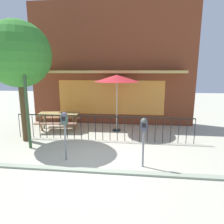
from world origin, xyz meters
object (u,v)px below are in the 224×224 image
object	(u,v)px
parking_meter_far	(144,129)
street_lamp	(24,74)
patio_umbrella	(117,79)
street_tree	(18,55)
parking_meter_near	(64,123)
picnic_table_left	(59,117)

from	to	relation	value
parking_meter_far	street_lamp	bearing A→B (deg)	166.22
patio_umbrella	street_tree	world-z (taller)	street_tree
patio_umbrella	parking_meter_near	xyz separation A→B (m)	(-1.25, -3.16, -1.18)
picnic_table_left	parking_meter_near	bearing A→B (deg)	-65.16
patio_umbrella	parking_meter_near	bearing A→B (deg)	-111.55
patio_umbrella	street_tree	distance (m)	3.88
picnic_table_left	parking_meter_far	distance (m)	4.91
patio_umbrella	street_tree	bearing A→B (deg)	-153.01
street_lamp	picnic_table_left	bearing A→B (deg)	85.78
street_tree	street_lamp	world-z (taller)	street_tree
parking_meter_near	parking_meter_far	world-z (taller)	parking_meter_near
picnic_table_left	parking_meter_far	world-z (taller)	parking_meter_far
picnic_table_left	street_tree	world-z (taller)	street_tree
parking_meter_near	street_lamp	world-z (taller)	street_lamp
patio_umbrella	street_tree	xyz separation A→B (m)	(-3.37, -1.71, 0.88)
picnic_table_left	street_lamp	size ratio (longest dim) A/B	0.50
patio_umbrella	parking_meter_far	bearing A→B (deg)	-72.66
picnic_table_left	parking_meter_far	xyz separation A→B (m)	(3.69, -3.20, 0.48)
patio_umbrella	parking_meter_far	distance (m)	3.72
parking_meter_near	street_tree	size ratio (longest dim) A/B	0.34
street_tree	patio_umbrella	bearing A→B (deg)	26.99
parking_meter_far	street_lamp	world-z (taller)	street_lamp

